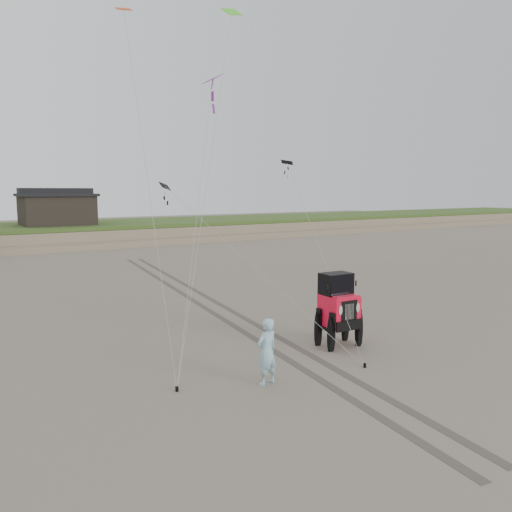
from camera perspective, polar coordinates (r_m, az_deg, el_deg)
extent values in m
plane|color=#6B6054|center=(14.51, 1.88, -11.95)|extent=(160.00, 160.00, 0.00)
cube|color=#7A6B54|center=(49.98, -24.14, 2.08)|extent=(160.00, 12.00, 1.40)
cube|color=#2D4719|center=(49.91, -24.19, 3.05)|extent=(160.00, 12.00, 0.35)
cube|color=#7A6B54|center=(43.64, -22.72, 0.87)|extent=(160.00, 3.50, 0.50)
cube|color=black|center=(49.21, -21.79, 4.84)|extent=(6.00, 5.00, 2.60)
cube|color=black|center=(49.18, -21.87, 6.50)|extent=(6.40, 5.40, 0.25)
cube|color=black|center=(49.18, -21.89, 6.93)|extent=(6.40, 1.20, 0.50)
imported|color=#8BCAD7|center=(12.64, 1.25, -10.86)|extent=(0.67, 0.50, 1.70)
cube|color=black|center=(19.80, -10.38, 7.86)|extent=(0.49, 0.44, 0.35)
cube|color=#781887|center=(26.41, -5.00, 19.50)|extent=(0.85, 1.25, 0.48)
cube|color=red|center=(22.52, -14.89, 25.62)|extent=(0.61, 0.40, 0.24)
cube|color=#4AD926|center=(23.31, -2.79, 26.11)|extent=(1.01, 0.65, 0.55)
cube|color=black|center=(21.12, 3.56, 10.64)|extent=(0.53, 0.57, 0.22)
cylinder|color=black|center=(12.63, -9.03, -14.78)|extent=(0.08, 0.08, 0.12)
cylinder|color=black|center=(14.34, 12.33, -12.12)|extent=(0.08, 0.08, 0.12)
cube|color=#4C443D|center=(21.94, -6.82, -5.28)|extent=(4.42, 29.74, 0.01)
cube|color=#4C443D|center=(22.30, -4.98, -5.05)|extent=(4.42, 29.74, 0.01)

